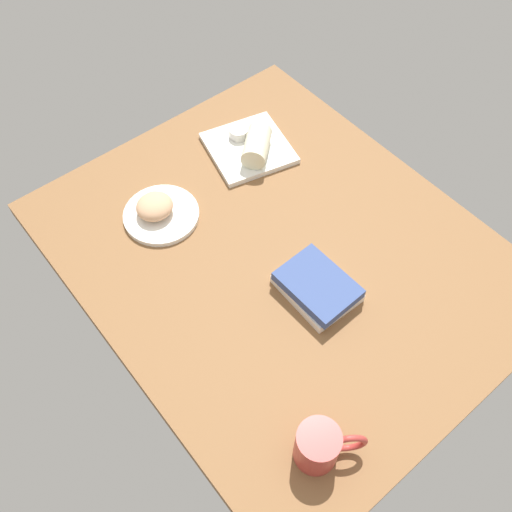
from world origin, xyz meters
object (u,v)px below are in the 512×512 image
(scone_pastry, at_px, (155,206))
(round_plate, at_px, (161,215))
(sauce_cup, at_px, (239,132))
(book_stack, at_px, (317,287))
(breakfast_wrap, at_px, (257,145))
(square_plate, at_px, (249,148))
(coffee_mug, at_px, (320,446))

(scone_pastry, bearing_deg, round_plate, 42.10)
(round_plate, distance_m, scone_pastry, 0.03)
(sauce_cup, relative_size, book_stack, 0.30)
(sauce_cup, distance_m, breakfast_wrap, 0.09)
(round_plate, distance_m, square_plate, 0.32)
(scone_pastry, xyz_separation_m, book_stack, (0.42, 0.16, -0.01))
(sauce_cup, relative_size, coffee_mug, 0.42)
(breakfast_wrap, xyz_separation_m, coffee_mug, (0.69, -0.41, 0.00))
(scone_pastry, relative_size, sauce_cup, 1.74)
(round_plate, height_order, book_stack, book_stack)
(scone_pastry, height_order, coffee_mug, coffee_mug)
(scone_pastry, distance_m, sauce_cup, 0.34)
(scone_pastry, bearing_deg, breakfast_wrap, 89.23)
(breakfast_wrap, bearing_deg, square_plate, -44.83)
(book_stack, bearing_deg, round_plate, -159.76)
(round_plate, relative_size, breakfast_wrap, 1.62)
(scone_pastry, height_order, square_plate, scone_pastry)
(breakfast_wrap, distance_m, coffee_mug, 0.80)
(scone_pastry, height_order, sauce_cup, scone_pastry)
(round_plate, bearing_deg, sauce_cup, 105.71)
(book_stack, bearing_deg, scone_pastry, -159.15)
(breakfast_wrap, height_order, coffee_mug, coffee_mug)
(scone_pastry, relative_size, square_plate, 0.44)
(round_plate, bearing_deg, square_plate, 97.71)
(square_plate, bearing_deg, book_stack, -20.01)
(round_plate, distance_m, book_stack, 0.44)
(square_plate, xyz_separation_m, breakfast_wrap, (0.04, -0.00, 0.04))
(round_plate, height_order, sauce_cup, sauce_cup)
(breakfast_wrap, relative_size, coffee_mug, 0.94)
(scone_pastry, distance_m, breakfast_wrap, 0.32)
(square_plate, height_order, coffee_mug, coffee_mug)
(book_stack, bearing_deg, breakfast_wrap, 158.65)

